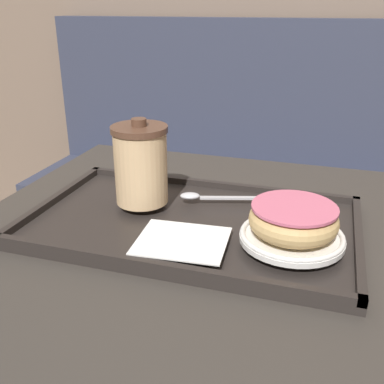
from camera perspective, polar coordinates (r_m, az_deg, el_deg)
The scene contains 8 objects.
booth_bench at distance 1.69m, azimuth 3.40°, elevation -2.83°, with size 1.37×0.44×1.00m.
cafe_table at distance 0.82m, azimuth 0.41°, elevation -16.45°, with size 0.78×0.80×0.70m.
serving_tray at distance 0.74m, azimuth 0.00°, elevation -4.04°, with size 0.53×0.32×0.02m.
napkin_paper at distance 0.66m, azimuth -1.44°, elevation -6.17°, with size 0.14×0.12×0.00m.
coffee_cup_front at distance 0.76m, azimuth -6.53°, elevation 3.53°, with size 0.09×0.09×0.15m.
plate_with_chocolate_donut at distance 0.67m, azimuth 12.55°, elevation -5.55°, with size 0.15×0.15×0.01m.
donut_chocolate_glazed at distance 0.66m, azimuth 12.76°, elevation -3.39°, with size 0.13×0.13×0.04m.
spoon at distance 0.79m, azimuth 1.64°, elevation -0.57°, with size 0.16×0.06×0.01m.
Camera 1 is at (0.18, -0.61, 1.05)m, focal length 42.00 mm.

